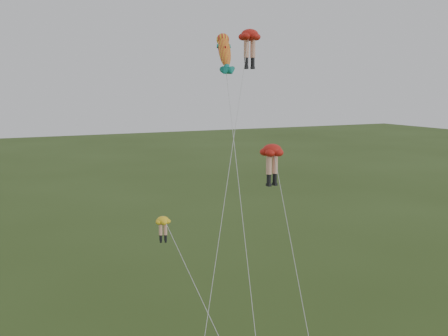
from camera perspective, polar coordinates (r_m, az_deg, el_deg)
name	(u,v)px	position (r m, az deg, el deg)	size (l,w,h in m)	color
legs_kite_red_high	(249,41)	(35.50, 2.90, 14.27)	(9.31, 11.08, 19.82)	red
legs_kite_red_mid	(273,155)	(32.15, 5.57, 1.45)	(2.89, 9.28, 12.25)	red
legs_kite_yellow	(167,230)	(30.19, -6.58, -7.04)	(2.04, 10.88, 8.14)	yellow
fish_kite	(225,52)	(33.72, 0.07, 13.14)	(4.02, 12.63, 19.68)	yellow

